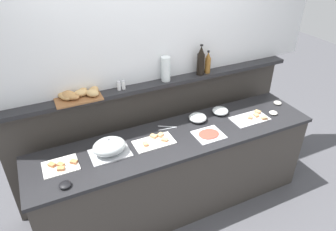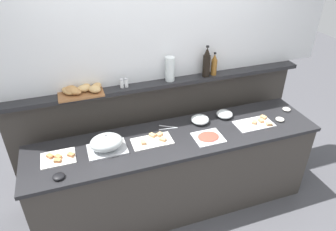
{
  "view_description": "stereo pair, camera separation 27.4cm",
  "coord_description": "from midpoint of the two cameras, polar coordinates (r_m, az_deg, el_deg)",
  "views": [
    {
      "loc": [
        -1.1,
        -2.09,
        2.57
      ],
      "look_at": [
        -0.05,
        0.1,
        1.08
      ],
      "focal_mm": 33.1,
      "sensor_mm": 36.0,
      "label": 1
    },
    {
      "loc": [
        -0.84,
        -2.19,
        2.57
      ],
      "look_at": [
        -0.05,
        0.1,
        1.08
      ],
      "focal_mm": 33.1,
      "sensor_mm": 36.0,
      "label": 2
    }
  ],
  "objects": [
    {
      "name": "back_ledge_unit",
      "position": [
        3.4,
        -4.43,
        -2.56
      ],
      "size": [
        3.05,
        0.22,
        1.27
      ],
      "color": "#3D3833",
      "rests_on": "ground_plane"
    },
    {
      "name": "condiment_bowl_red",
      "position": [
        3.56,
        17.5,
        2.18
      ],
      "size": [
        0.08,
        0.08,
        0.03
      ],
      "primitive_type": "ellipsoid",
      "color": "silver",
      "rests_on": "buffet_counter"
    },
    {
      "name": "buffet_counter",
      "position": [
        3.17,
        -0.86,
        -10.45
      ],
      "size": [
        2.75,
        0.65,
        0.89
      ],
      "color": "#3D3833",
      "rests_on": "ground_plane"
    },
    {
      "name": "pepper_shaker",
      "position": [
        2.92,
        -10.89,
        5.5
      ],
      "size": [
        0.03,
        0.03,
        0.09
      ],
      "color": "white",
      "rests_on": "back_ledge_unit"
    },
    {
      "name": "ground_plane",
      "position": [
        3.88,
        -4.58,
        -9.94
      ],
      "size": [
        12.0,
        12.0,
        0.0
      ],
      "primitive_type": "plane",
      "color": "#4C4C51"
    },
    {
      "name": "serving_cloche",
      "position": [
        2.71,
        -13.63,
        -5.77
      ],
      "size": [
        0.34,
        0.24,
        0.17
      ],
      "color": "#B7BABF",
      "rests_on": "buffet_counter"
    },
    {
      "name": "wine_bottle_dark",
      "position": [
        3.14,
        3.54,
        9.9
      ],
      "size": [
        0.08,
        0.08,
        0.32
      ],
      "color": "black",
      "rests_on": "back_ledge_unit"
    },
    {
      "name": "upper_wall_panel",
      "position": [
        2.9,
        -5.69,
        18.84
      ],
      "size": [
        3.65,
        0.08,
        1.33
      ],
      "primitive_type": "cube",
      "color": "silver",
      "rests_on": "back_ledge_unit"
    },
    {
      "name": "water_carafe",
      "position": [
        3.01,
        -3.04,
        8.49
      ],
      "size": [
        0.09,
        0.09,
        0.24
      ],
      "primitive_type": "cylinder",
      "color": "silver",
      "rests_on": "back_ledge_unit"
    },
    {
      "name": "condiment_bowl_cream",
      "position": [
        3.35,
        16.65,
        0.41
      ],
      "size": [
        0.09,
        0.09,
        0.03
      ],
      "primitive_type": "ellipsoid",
      "color": "silver",
      "rests_on": "buffet_counter"
    },
    {
      "name": "serving_tongs",
      "position": [
        3.0,
        -2.63,
        -2.33
      ],
      "size": [
        0.19,
        0.11,
        0.01
      ],
      "color": "#B7BABF",
      "rests_on": "buffet_counter"
    },
    {
      "name": "vinegar_bottle_amber",
      "position": [
        3.2,
        4.89,
        9.56
      ],
      "size": [
        0.06,
        0.06,
        0.24
      ],
      "color": "#8E5B23",
      "rests_on": "back_ledge_unit"
    },
    {
      "name": "sandwich_platter_rear",
      "position": [
        2.74,
        -21.89,
        -8.7
      ],
      "size": [
        0.28,
        0.22,
        0.04
      ],
      "color": "white",
      "rests_on": "buffet_counter"
    },
    {
      "name": "sandwich_platter_front",
      "position": [
        2.82,
        -5.29,
        -4.86
      ],
      "size": [
        0.37,
        0.2,
        0.04
      ],
      "color": "white",
      "rests_on": "buffet_counter"
    },
    {
      "name": "glass_bowl_medium",
      "position": [
        3.1,
        2.98,
        -0.52
      ],
      "size": [
        0.18,
        0.18,
        0.07
      ],
      "color": "silver",
      "rests_on": "buffet_counter"
    },
    {
      "name": "glass_bowl_large",
      "position": [
        3.24,
        7.23,
        0.73
      ],
      "size": [
        0.17,
        0.17,
        0.07
      ],
      "color": "silver",
      "rests_on": "buffet_counter"
    },
    {
      "name": "bread_basket",
      "position": [
        2.86,
        -19.02,
        3.55
      ],
      "size": [
        0.42,
        0.26,
        0.08
      ],
      "color": "brown",
      "rests_on": "back_ledge_unit"
    },
    {
      "name": "salt_shaker",
      "position": [
        2.91,
        -11.72,
        5.32
      ],
      "size": [
        0.03,
        0.03,
        0.09
      ],
      "color": "white",
      "rests_on": "back_ledge_unit"
    },
    {
      "name": "sandwich_platter_side",
      "position": [
        3.22,
        12.78,
        -0.53
      ],
      "size": [
        0.38,
        0.21,
        0.04
      ],
      "color": "silver",
      "rests_on": "buffet_counter"
    },
    {
      "name": "cold_cuts_platter",
      "position": [
        2.91,
        4.84,
        -3.59
      ],
      "size": [
        0.27,
        0.23,
        0.02
      ],
      "color": "silver",
      "rests_on": "buffet_counter"
    },
    {
      "name": "condiment_bowl_dark",
      "position": [
        2.55,
        -21.46,
        -11.92
      ],
      "size": [
        0.1,
        0.1,
        0.03
      ],
      "primitive_type": "ellipsoid",
      "color": "black",
      "rests_on": "buffet_counter"
    }
  ]
}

